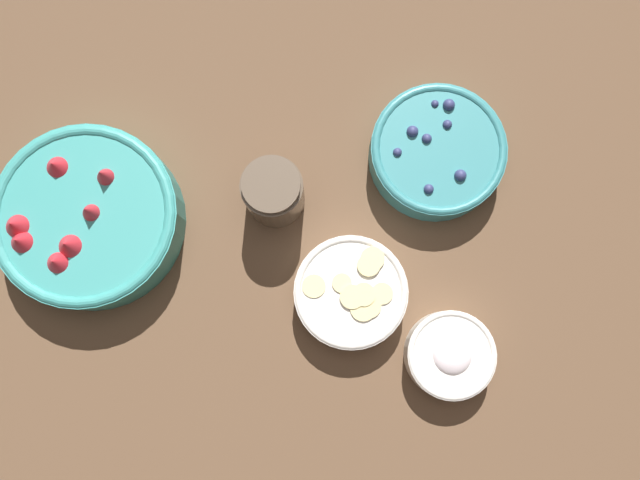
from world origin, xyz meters
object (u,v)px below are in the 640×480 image
(bowl_strawberries, at_px, (87,218))
(jar_chocolate, at_px, (274,193))
(bowl_blueberries, at_px, (437,152))
(bowl_cream, at_px, (450,355))
(bowl_bananas, at_px, (351,293))

(bowl_strawberries, relative_size, jar_chocolate, 2.58)
(bowl_blueberries, bearing_deg, bowl_cream, -77.33)
(bowl_bananas, height_order, bowl_cream, bowl_cream)
(bowl_bananas, distance_m, bowl_cream, 0.15)
(bowl_cream, xyz_separation_m, jar_chocolate, (-0.26, 0.16, 0.02))
(jar_chocolate, bearing_deg, bowl_cream, -32.03)
(bowl_blueberries, height_order, bowl_cream, bowl_blueberries)
(bowl_blueberries, distance_m, bowl_cream, 0.26)
(bowl_blueberries, relative_size, jar_chocolate, 1.93)
(bowl_bananas, bearing_deg, bowl_blueberries, 68.73)
(bowl_cream, height_order, jar_chocolate, jar_chocolate)
(bowl_strawberries, bearing_deg, jar_chocolate, 18.02)
(bowl_cream, bearing_deg, bowl_blueberries, 102.67)
(bowl_bananas, xyz_separation_m, jar_chocolate, (-0.12, 0.11, 0.02))
(bowl_bananas, relative_size, bowl_cream, 1.30)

